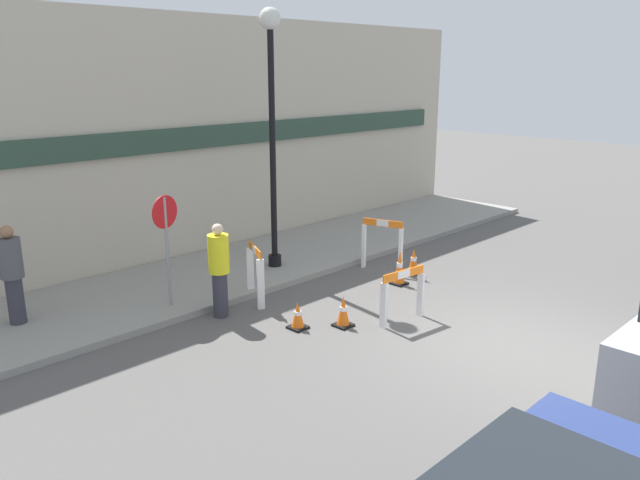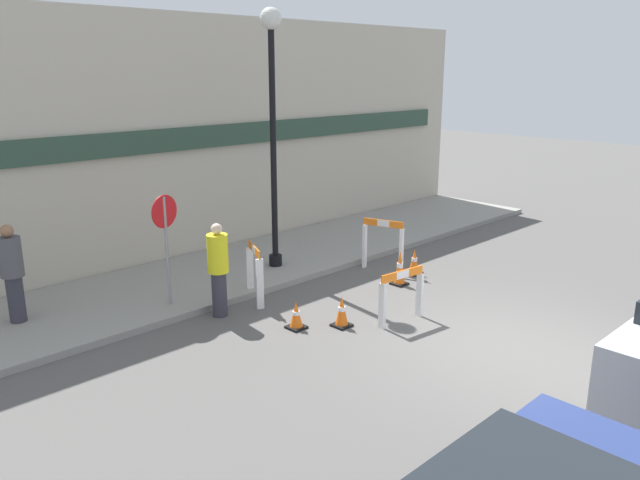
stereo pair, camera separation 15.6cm
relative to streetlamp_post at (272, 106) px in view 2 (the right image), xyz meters
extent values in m
plane|color=#565451|center=(0.12, -5.49, -3.57)|extent=(60.00, 60.00, 0.00)
cube|color=gray|center=(0.12, 0.56, -3.50)|extent=(18.00, 3.11, 0.13)
cube|color=#BCB29E|center=(0.12, 2.20, -0.82)|extent=(18.00, 0.12, 5.50)
cube|color=#2D4738|center=(0.12, 2.09, -0.77)|extent=(16.20, 0.10, 0.50)
cylinder|color=black|center=(0.00, 0.00, -3.32)|extent=(0.29, 0.29, 0.24)
cylinder|color=black|center=(0.00, 0.00, -0.95)|extent=(0.13, 0.13, 4.97)
sphere|color=silver|center=(0.00, 0.00, 1.70)|extent=(0.44, 0.44, 0.44)
cylinder|color=gray|center=(-2.90, -0.42, -2.43)|extent=(0.06, 0.06, 2.01)
cylinder|color=red|center=(-2.90, -0.42, -1.69)|extent=(0.59, 0.16, 0.60)
cube|color=white|center=(-1.32, -0.78, -3.08)|extent=(0.14, 0.11, 0.96)
cube|color=white|center=(-1.66, -1.51, -3.08)|extent=(0.14, 0.11, 0.96)
cube|color=orange|center=(-1.49, -1.14, -2.53)|extent=(0.39, 0.79, 0.15)
cube|color=white|center=(-1.49, -1.14, -2.53)|extent=(0.14, 0.25, 0.13)
cube|color=white|center=(-0.74, -3.67, -3.16)|extent=(0.08, 0.14, 0.80)
cube|color=white|center=(0.17, -3.78, -3.16)|extent=(0.08, 0.14, 0.80)
cube|color=orange|center=(-0.28, -3.72, -2.69)|extent=(0.97, 0.14, 0.15)
cube|color=white|center=(-0.28, -3.72, -2.69)|extent=(0.29, 0.07, 0.14)
cube|color=white|center=(1.85, -2.03, -3.07)|extent=(0.14, 0.10, 0.99)
cube|color=white|center=(1.59, -1.20, -3.07)|extent=(0.14, 0.10, 0.99)
cube|color=orange|center=(1.72, -1.61, -2.50)|extent=(0.31, 0.89, 0.15)
cube|color=white|center=(1.72, -1.61, -2.50)|extent=(0.11, 0.27, 0.14)
cube|color=black|center=(1.24, -2.48, -3.55)|extent=(0.30, 0.30, 0.04)
cone|color=orange|center=(1.24, -2.48, -3.18)|extent=(0.23, 0.22, 0.69)
cylinder|color=white|center=(1.24, -2.48, -3.15)|extent=(0.13, 0.13, 0.10)
cube|color=black|center=(2.02, -2.26, -3.55)|extent=(0.30, 0.30, 0.04)
cone|color=orange|center=(2.02, -2.26, -3.27)|extent=(0.22, 0.22, 0.52)
cylinder|color=white|center=(2.02, -2.26, -3.24)|extent=(0.13, 0.13, 0.07)
cube|color=black|center=(-1.18, -3.14, -3.55)|extent=(0.30, 0.30, 0.04)
cone|color=orange|center=(-1.18, -3.14, -3.27)|extent=(0.23, 0.22, 0.51)
cylinder|color=white|center=(-1.18, -3.14, -3.24)|extent=(0.13, 0.13, 0.07)
cube|color=black|center=(-1.80, -2.65, -3.55)|extent=(0.30, 0.30, 0.04)
cone|color=orange|center=(-1.80, -2.65, -3.30)|extent=(0.22, 0.22, 0.44)
cylinder|color=white|center=(-1.80, -2.65, -3.28)|extent=(0.13, 0.13, 0.06)
cylinder|color=#33333D|center=(-2.39, -1.26, -3.15)|extent=(0.33, 0.33, 0.83)
cylinder|color=yellow|center=(-2.39, -1.26, -2.39)|extent=(0.46, 0.46, 0.69)
sphere|color=beige|center=(-2.39, -1.26, -1.95)|extent=(0.25, 0.25, 0.20)
cylinder|color=#33333D|center=(-5.19, 0.69, -3.03)|extent=(0.35, 0.35, 0.81)
cylinder|color=#4C4C51|center=(-5.19, 0.69, -2.28)|extent=(0.48, 0.48, 0.68)
sphere|color=#8E6647|center=(-5.19, 0.69, -1.84)|extent=(0.28, 0.28, 0.22)
cylinder|color=black|center=(-1.35, -7.73, -3.27)|extent=(0.60, 0.18, 0.60)
camera|label=1|loc=(-8.57, -9.92, 0.76)|focal=35.00mm
camera|label=2|loc=(-8.46, -10.03, 0.76)|focal=35.00mm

